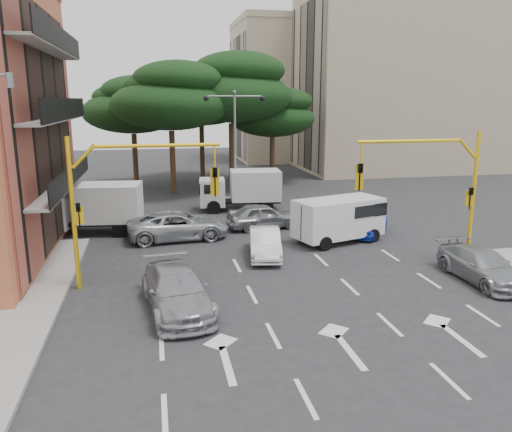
{
  "coord_description": "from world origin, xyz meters",
  "views": [
    {
      "loc": [
        -5.48,
        -17.69,
        7.33
      ],
      "look_at": [
        -0.54,
        6.29,
        1.6
      ],
      "focal_mm": 35.0,
      "sensor_mm": 36.0,
      "label": 1
    }
  ],
  "objects_px": {
    "car_silver_wagon": "(177,290)",
    "box_truck_a": "(91,209)",
    "car_silver_cross_b": "(263,216)",
    "box_truck_b": "(241,190)",
    "car_blue_compact": "(368,224)",
    "van_white": "(338,220)",
    "signal_mast_left": "(120,191)",
    "car_silver_parked": "(482,265)",
    "signal_mast_right": "(439,180)",
    "car_white_hatch": "(265,243)",
    "street_lamp_center": "(235,128)",
    "car_silver_cross_a": "(179,226)"
  },
  "relations": [
    {
      "from": "street_lamp_center",
      "to": "car_silver_cross_a",
      "type": "bearing_deg",
      "value": -119.97
    },
    {
      "from": "car_silver_cross_b",
      "to": "box_truck_b",
      "type": "distance_m",
      "value": 5.22
    },
    {
      "from": "car_silver_parked",
      "to": "van_white",
      "type": "bearing_deg",
      "value": 117.98
    },
    {
      "from": "van_white",
      "to": "box_truck_b",
      "type": "height_order",
      "value": "box_truck_b"
    },
    {
      "from": "car_white_hatch",
      "to": "car_silver_cross_b",
      "type": "xyz_separation_m",
      "value": [
        1.07,
        5.22,
        0.06
      ]
    },
    {
      "from": "car_silver_wagon",
      "to": "signal_mast_right",
      "type": "bearing_deg",
      "value": 6.23
    },
    {
      "from": "street_lamp_center",
      "to": "car_white_hatch",
      "type": "relative_size",
      "value": 1.93
    },
    {
      "from": "car_silver_wagon",
      "to": "car_silver_cross_b",
      "type": "distance_m",
      "value": 12.03
    },
    {
      "from": "car_silver_parked",
      "to": "car_blue_compact",
      "type": "bearing_deg",
      "value": 100.97
    },
    {
      "from": "car_silver_wagon",
      "to": "box_truck_a",
      "type": "distance_m",
      "value": 12.3
    },
    {
      "from": "car_white_hatch",
      "to": "car_silver_wagon",
      "type": "xyz_separation_m",
      "value": [
        -4.44,
        -5.47,
        0.08
      ]
    },
    {
      "from": "car_white_hatch",
      "to": "box_truck_b",
      "type": "height_order",
      "value": "box_truck_b"
    },
    {
      "from": "car_white_hatch",
      "to": "van_white",
      "type": "bearing_deg",
      "value": 31.22
    },
    {
      "from": "car_silver_parked",
      "to": "box_truck_b",
      "type": "height_order",
      "value": "box_truck_b"
    },
    {
      "from": "car_blue_compact",
      "to": "signal_mast_left",
      "type": "bearing_deg",
      "value": -118.13
    },
    {
      "from": "signal_mast_left",
      "to": "van_white",
      "type": "xyz_separation_m",
      "value": [
        10.69,
        4.34,
        -2.71
      ]
    },
    {
      "from": "signal_mast_right",
      "to": "street_lamp_center",
      "type": "relative_size",
      "value": 0.77
    },
    {
      "from": "box_truck_a",
      "to": "box_truck_b",
      "type": "height_order",
      "value": "box_truck_a"
    },
    {
      "from": "car_silver_cross_b",
      "to": "van_white",
      "type": "height_order",
      "value": "van_white"
    },
    {
      "from": "street_lamp_center",
      "to": "car_silver_cross_b",
      "type": "relative_size",
      "value": 1.82
    },
    {
      "from": "car_blue_compact",
      "to": "car_silver_parked",
      "type": "bearing_deg",
      "value": -38.53
    },
    {
      "from": "signal_mast_left",
      "to": "car_silver_parked",
      "type": "bearing_deg",
      "value": -9.53
    },
    {
      "from": "car_silver_wagon",
      "to": "van_white",
      "type": "xyz_separation_m",
      "value": [
        8.77,
        7.19,
        0.43
      ]
    },
    {
      "from": "signal_mast_left",
      "to": "car_silver_wagon",
      "type": "xyz_separation_m",
      "value": [
        1.91,
        -2.84,
        -3.14
      ]
    },
    {
      "from": "car_blue_compact",
      "to": "van_white",
      "type": "xyz_separation_m",
      "value": [
        -2.12,
        -0.89,
        0.55
      ]
    },
    {
      "from": "car_blue_compact",
      "to": "car_silver_cross_a",
      "type": "bearing_deg",
      "value": -147.41
    },
    {
      "from": "car_silver_wagon",
      "to": "box_truck_b",
      "type": "relative_size",
      "value": 0.93
    },
    {
      "from": "car_blue_compact",
      "to": "car_silver_cross_b",
      "type": "height_order",
      "value": "car_silver_cross_b"
    },
    {
      "from": "car_silver_cross_b",
      "to": "car_white_hatch",
      "type": "bearing_deg",
      "value": 160.65
    },
    {
      "from": "car_blue_compact",
      "to": "car_silver_cross_a",
      "type": "height_order",
      "value": "car_silver_cross_a"
    },
    {
      "from": "signal_mast_right",
      "to": "car_white_hatch",
      "type": "relative_size",
      "value": 1.49
    },
    {
      "from": "signal_mast_left",
      "to": "car_blue_compact",
      "type": "relative_size",
      "value": 1.64
    },
    {
      "from": "car_silver_wagon",
      "to": "car_white_hatch",
      "type": "bearing_deg",
      "value": 43.52
    },
    {
      "from": "street_lamp_center",
      "to": "car_silver_wagon",
      "type": "xyz_separation_m",
      "value": [
        -4.89,
        -16.85,
        -4.69
      ]
    },
    {
      "from": "signal_mast_right",
      "to": "car_white_hatch",
      "type": "bearing_deg",
      "value": 160.09
    },
    {
      "from": "signal_mast_left",
      "to": "street_lamp_center",
      "type": "relative_size",
      "value": 0.77
    },
    {
      "from": "car_blue_compact",
      "to": "car_silver_cross_a",
      "type": "xyz_separation_m",
      "value": [
        -10.32,
        1.28,
        0.12
      ]
    },
    {
      "from": "car_blue_compact",
      "to": "van_white",
      "type": "distance_m",
      "value": 2.36
    },
    {
      "from": "signal_mast_left",
      "to": "car_silver_cross_b",
      "type": "height_order",
      "value": "signal_mast_left"
    },
    {
      "from": "signal_mast_right",
      "to": "car_silver_parked",
      "type": "xyz_separation_m",
      "value": [
        0.8,
        -2.42,
        -3.22
      ]
    },
    {
      "from": "street_lamp_center",
      "to": "van_white",
      "type": "height_order",
      "value": "street_lamp_center"
    },
    {
      "from": "box_truck_b",
      "to": "signal_mast_left",
      "type": "bearing_deg",
      "value": 157.16
    },
    {
      "from": "signal_mast_left",
      "to": "box_truck_a",
      "type": "relative_size",
      "value": 1.06
    },
    {
      "from": "signal_mast_right",
      "to": "car_silver_parked",
      "type": "distance_m",
      "value": 4.1
    },
    {
      "from": "car_white_hatch",
      "to": "car_silver_cross_a",
      "type": "height_order",
      "value": "car_silver_cross_a"
    },
    {
      "from": "car_silver_cross_b",
      "to": "car_silver_parked",
      "type": "bearing_deg",
      "value": -153.57
    },
    {
      "from": "car_silver_parked",
      "to": "box_truck_a",
      "type": "height_order",
      "value": "box_truck_a"
    },
    {
      "from": "signal_mast_left",
      "to": "car_blue_compact",
      "type": "xyz_separation_m",
      "value": [
        12.8,
        5.23,
        -3.26
      ]
    },
    {
      "from": "signal_mast_right",
      "to": "car_white_hatch",
      "type": "xyz_separation_m",
      "value": [
        -7.26,
        2.63,
        -3.22
      ]
    },
    {
      "from": "signal_mast_left",
      "to": "car_blue_compact",
      "type": "bearing_deg",
      "value": 22.22
    }
  ]
}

